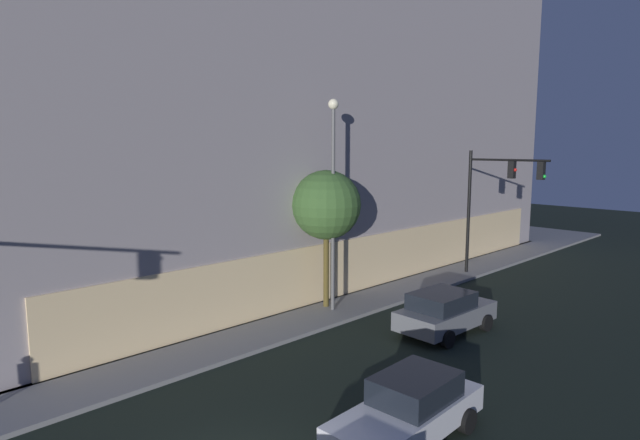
{
  "coord_description": "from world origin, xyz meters",
  "views": [
    {
      "loc": [
        -5.99,
        -8.74,
        7.18
      ],
      "look_at": [
        8.39,
        5.88,
        4.33
      ],
      "focal_mm": 29.59,
      "sensor_mm": 36.0,
      "label": 1
    }
  ],
  "objects_px": {
    "modern_building": "(215,107)",
    "street_lamp_sidewalk": "(333,182)",
    "car_white": "(409,410)",
    "sidewalk_tree": "(326,205)",
    "traffic_light_far_corner": "(496,189)",
    "car_grey": "(445,311)"
  },
  "relations": [
    {
      "from": "sidewalk_tree",
      "to": "car_white",
      "type": "distance_m",
      "value": 11.42
    },
    {
      "from": "sidewalk_tree",
      "to": "car_grey",
      "type": "relative_size",
      "value": 1.41
    },
    {
      "from": "sidewalk_tree",
      "to": "car_white",
      "type": "relative_size",
      "value": 1.31
    },
    {
      "from": "traffic_light_far_corner",
      "to": "sidewalk_tree",
      "type": "relative_size",
      "value": 1.13
    },
    {
      "from": "traffic_light_far_corner",
      "to": "car_grey",
      "type": "distance_m",
      "value": 10.38
    },
    {
      "from": "modern_building",
      "to": "car_grey",
      "type": "distance_m",
      "value": 22.58
    },
    {
      "from": "car_white",
      "to": "modern_building",
      "type": "bearing_deg",
      "value": 66.43
    },
    {
      "from": "street_lamp_sidewalk",
      "to": "sidewalk_tree",
      "type": "bearing_deg",
      "value": 76.81
    },
    {
      "from": "traffic_light_far_corner",
      "to": "sidewalk_tree",
      "type": "xyz_separation_m",
      "value": [
        -10.3,
        2.57,
        -0.27
      ]
    },
    {
      "from": "traffic_light_far_corner",
      "to": "street_lamp_sidewalk",
      "type": "height_order",
      "value": "street_lamp_sidewalk"
    },
    {
      "from": "modern_building",
      "to": "street_lamp_sidewalk",
      "type": "xyz_separation_m",
      "value": [
        -4.54,
        -15.65,
        -4.17
      ]
    },
    {
      "from": "car_grey",
      "to": "sidewalk_tree",
      "type": "bearing_deg",
      "value": 102.27
    },
    {
      "from": "car_white",
      "to": "car_grey",
      "type": "xyz_separation_m",
      "value": [
        7.21,
        3.56,
        0.05
      ]
    },
    {
      "from": "sidewalk_tree",
      "to": "modern_building",
      "type": "bearing_deg",
      "value": 73.71
    },
    {
      "from": "street_lamp_sidewalk",
      "to": "car_grey",
      "type": "distance_m",
      "value": 6.94
    },
    {
      "from": "sidewalk_tree",
      "to": "street_lamp_sidewalk",
      "type": "bearing_deg",
      "value": -103.19
    },
    {
      "from": "traffic_light_far_corner",
      "to": "car_grey",
      "type": "relative_size",
      "value": 1.59
    },
    {
      "from": "modern_building",
      "to": "car_white",
      "type": "xyz_separation_m",
      "value": [
        -10.47,
        -24.0,
        -9.07
      ]
    },
    {
      "from": "car_grey",
      "to": "car_white",
      "type": "bearing_deg",
      "value": -153.75
    },
    {
      "from": "traffic_light_far_corner",
      "to": "sidewalk_tree",
      "type": "distance_m",
      "value": 10.62
    },
    {
      "from": "traffic_light_far_corner",
      "to": "sidewalk_tree",
      "type": "bearing_deg",
      "value": 165.97
    },
    {
      "from": "traffic_light_far_corner",
      "to": "street_lamp_sidewalk",
      "type": "bearing_deg",
      "value": 168.9
    }
  ]
}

